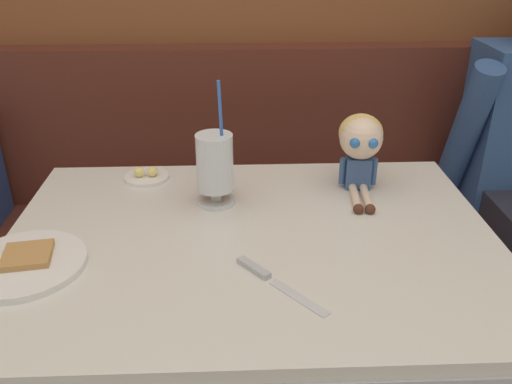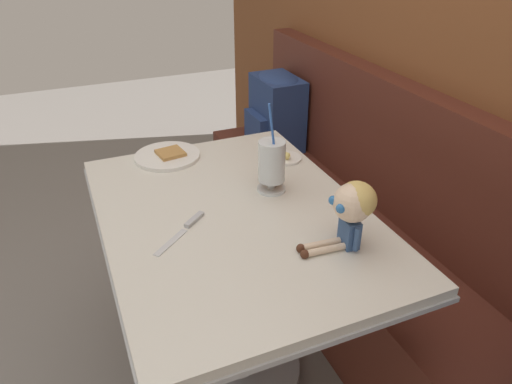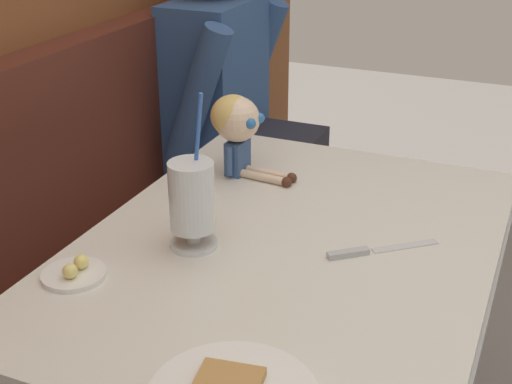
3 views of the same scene
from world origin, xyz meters
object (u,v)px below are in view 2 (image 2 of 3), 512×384
butter_knife (188,226)px  seated_doll (352,206)px  toast_plate (168,156)px  butter_saucer (285,157)px  backpack (276,110)px  milkshake_glass (272,163)px

butter_knife → seated_doll: bearing=56.4°
toast_plate → butter_saucer: bearing=65.1°
butter_knife → backpack: (-1.00, 0.76, -0.09)m
butter_knife → backpack: 1.26m
butter_saucer → backpack: (-0.70, 0.29, -0.09)m
toast_plate → backpack: (-0.51, 0.70, -0.09)m
butter_knife → seated_doll: size_ratio=0.87×
milkshake_glass → butter_knife: milkshake_glass is taller
butter_saucer → seated_doll: size_ratio=0.54×
toast_plate → milkshake_glass: bearing=34.5°
toast_plate → backpack: backpack is taller
toast_plate → milkshake_glass: milkshake_glass is taller
butter_saucer → backpack: size_ratio=0.30×
butter_saucer → butter_knife: 0.56m
backpack → seated_doll: bearing=-16.0°
butter_saucer → seated_doll: 0.58m
butter_saucer → backpack: 0.76m
toast_plate → butter_saucer: 0.45m
butter_knife → seated_doll: seated_doll is taller
toast_plate → butter_knife: (0.49, -0.06, -0.00)m
milkshake_glass → butter_saucer: bearing=142.7°
butter_saucer → butter_knife: bearing=-57.4°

